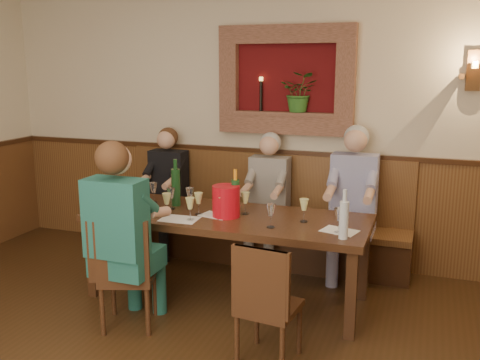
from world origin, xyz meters
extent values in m
cube|color=beige|center=(0.00, 3.00, 1.40)|extent=(6.00, 0.04, 2.80)
cube|color=#593219|center=(0.00, 2.98, 0.55)|extent=(6.00, 0.04, 1.10)
cube|color=#381E0F|center=(0.00, 2.98, 1.12)|extent=(6.02, 0.06, 0.05)
cube|color=#520B0D|center=(0.20, 2.98, 1.85)|extent=(1.00, 0.02, 0.70)
cube|color=#8D5A48|center=(0.20, 2.94, 2.29)|extent=(1.36, 0.12, 0.18)
cube|color=#8D5A48|center=(0.20, 2.94, 1.41)|extent=(1.36, 0.12, 0.18)
cube|color=#8D5A48|center=(-0.39, 2.94, 1.85)|extent=(0.18, 0.12, 0.70)
cube|color=#8D5A48|center=(0.79, 2.94, 1.85)|extent=(0.18, 0.12, 0.70)
cube|color=#8D5A48|center=(0.20, 2.94, 1.52)|extent=(1.00, 0.14, 0.04)
imported|color=#2D6322|center=(0.35, 2.94, 1.74)|extent=(0.35, 0.30, 0.39)
cylinder|color=black|center=(-0.05, 2.94, 1.69)|extent=(0.03, 0.03, 0.30)
cylinder|color=#FFBF59|center=(-0.05, 2.94, 1.86)|extent=(0.04, 0.04, 0.04)
cube|color=#593219|center=(1.90, 2.95, 1.95)|extent=(0.12, 0.08, 0.35)
cylinder|color=#593219|center=(1.80, 2.88, 1.90)|extent=(0.05, 0.18, 0.05)
cylinder|color=#FFBF59|center=(1.90, 2.82, 2.00)|extent=(0.06, 0.06, 0.06)
cube|color=black|center=(0.00, 1.85, 0.72)|extent=(2.40, 0.90, 0.06)
cube|color=black|center=(-1.12, 1.48, 0.34)|extent=(0.08, 0.08, 0.69)
cube|color=black|center=(1.12, 1.48, 0.34)|extent=(0.08, 0.08, 0.69)
cube|color=black|center=(-1.12, 2.22, 0.34)|extent=(0.08, 0.08, 0.69)
cube|color=black|center=(1.12, 2.22, 0.34)|extent=(0.08, 0.08, 0.69)
cube|color=#381E0F|center=(0.00, 2.76, 0.20)|extent=(3.00, 0.40, 0.40)
cube|color=#593219|center=(0.00, 2.76, 0.42)|extent=(3.00, 0.45, 0.06)
cube|color=#593219|center=(0.00, 2.95, 0.78)|extent=(3.00, 0.06, 0.66)
cube|color=black|center=(-0.53, 1.11, 0.19)|extent=(0.48, 0.48, 0.38)
cube|color=black|center=(-0.53, 1.11, 0.40)|extent=(0.51, 0.51, 0.05)
cube|color=black|center=(-0.47, 0.94, 0.66)|extent=(0.39, 0.17, 0.47)
cube|color=black|center=(0.63, 1.00, 0.18)|extent=(0.40, 0.40, 0.36)
cube|color=black|center=(0.63, 1.00, 0.39)|extent=(0.42, 0.42, 0.05)
cube|color=black|center=(0.62, 0.83, 0.64)|extent=(0.38, 0.08, 0.46)
cube|color=black|center=(-1.03, 2.62, 0.23)|extent=(0.39, 0.41, 0.45)
cube|color=black|center=(-1.03, 2.78, 0.85)|extent=(0.39, 0.20, 0.51)
sphere|color=#D8A384|center=(-1.03, 2.74, 1.23)|extent=(0.19, 0.19, 0.19)
sphere|color=#4C2D19|center=(-1.03, 2.79, 1.25)|extent=(0.21, 0.21, 0.21)
cube|color=#625B59|center=(0.10, 2.62, 0.23)|extent=(0.39, 0.41, 0.45)
cube|color=#625B59|center=(0.10, 2.78, 0.85)|extent=(0.39, 0.20, 0.51)
sphere|color=#D8A384|center=(0.10, 2.74, 1.23)|extent=(0.19, 0.19, 0.19)
sphere|color=#B2B2B2|center=(0.10, 2.79, 1.24)|extent=(0.21, 0.21, 0.21)
cube|color=navy|center=(0.94, 2.61, 0.23)|extent=(0.43, 0.45, 0.45)
cube|color=navy|center=(0.94, 2.78, 0.90)|extent=(0.43, 0.23, 0.57)
sphere|color=#D8A384|center=(0.94, 2.74, 1.31)|extent=(0.22, 0.22, 0.22)
sphere|color=#B2B2B2|center=(0.94, 2.79, 1.33)|extent=(0.24, 0.24, 0.24)
cube|color=#184755|center=(-0.53, 1.16, 0.23)|extent=(0.44, 0.46, 0.45)
cube|color=#184755|center=(-0.53, 0.98, 0.91)|extent=(0.44, 0.23, 0.58)
sphere|color=#D8A384|center=(-0.53, 1.02, 1.34)|extent=(0.22, 0.22, 0.22)
sphere|color=#4C2D19|center=(-0.53, 0.97, 1.36)|extent=(0.24, 0.24, 0.24)
cylinder|color=red|center=(0.01, 1.80, 0.88)|extent=(0.27, 0.27, 0.26)
cylinder|color=#19471E|center=(0.07, 1.87, 0.90)|extent=(0.07, 0.07, 0.30)
cylinder|color=orange|center=(0.07, 1.87, 1.10)|extent=(0.03, 0.03, 0.09)
cylinder|color=#19471E|center=(-0.54, 1.98, 0.92)|extent=(0.09, 0.09, 0.34)
cylinder|color=#19471E|center=(-0.54, 1.98, 1.13)|extent=(0.04, 0.04, 0.09)
cylinder|color=silver|center=(1.03, 1.55, 0.89)|extent=(0.08, 0.08, 0.28)
cylinder|color=silver|center=(1.03, 1.55, 1.07)|extent=(0.03, 0.03, 0.09)
cube|color=white|center=(-0.75, 1.61, 0.75)|extent=(0.35, 0.28, 0.00)
cube|color=white|center=(-0.08, 1.80, 0.75)|extent=(0.29, 0.23, 0.00)
cube|color=white|center=(0.98, 1.72, 0.75)|extent=(0.31, 0.25, 0.00)
cube|color=white|center=(-0.32, 1.59, 0.75)|extent=(0.32, 0.24, 0.00)
camera|label=1|loc=(1.59, -2.24, 2.01)|focal=40.00mm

